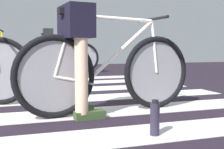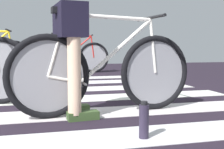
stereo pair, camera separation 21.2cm
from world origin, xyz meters
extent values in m
cube|color=black|center=(0.00, 0.00, 0.01)|extent=(18.00, 14.00, 0.02)
cube|color=beige|center=(0.06, -0.65, 0.02)|extent=(5.20, 0.44, 0.00)
cube|color=beige|center=(-0.03, 0.11, 0.02)|extent=(5.20, 0.44, 0.00)
cube|color=beige|center=(-0.07, 0.87, 0.02)|extent=(5.20, 0.44, 0.00)
cube|color=silver|center=(0.03, 1.65, 0.02)|extent=(5.20, 0.44, 0.00)
cube|color=beige|center=(-0.03, 2.38, 0.02)|extent=(5.20, 0.44, 0.00)
torus|color=black|center=(0.34, -0.76, 0.38)|extent=(0.72, 0.14, 0.72)
torus|color=black|center=(1.36, -0.64, 0.38)|extent=(0.72, 0.14, 0.72)
cylinder|color=gray|center=(0.34, -0.76, 0.38)|extent=(0.60, 0.08, 0.61)
cylinder|color=gray|center=(1.36, -0.64, 0.38)|extent=(0.60, 0.08, 0.61)
cylinder|color=white|center=(0.90, -0.70, 0.89)|extent=(0.80, 0.13, 0.05)
cylinder|color=white|center=(0.96, -0.69, 0.60)|extent=(0.70, 0.12, 0.59)
cylinder|color=white|center=(0.56, -0.74, 0.61)|extent=(0.16, 0.05, 0.59)
cylinder|color=white|center=(0.48, -0.75, 0.35)|extent=(0.29, 0.06, 0.09)
cylinder|color=white|center=(0.42, -0.76, 0.64)|extent=(0.19, 0.05, 0.53)
cylinder|color=white|center=(1.33, -0.65, 0.63)|extent=(0.09, 0.04, 0.50)
cube|color=black|center=(0.50, -0.75, 0.93)|extent=(0.25, 0.12, 0.05)
cylinder|color=black|center=(1.30, -0.65, 0.90)|extent=(0.09, 0.52, 0.03)
cylinder|color=#4C4C51|center=(0.62, -0.73, 0.32)|extent=(0.06, 0.34, 0.02)
cylinder|color=beige|center=(0.52, -0.60, 0.51)|extent=(0.11, 0.11, 0.87)
cylinder|color=beige|center=(0.55, -0.88, 0.51)|extent=(0.11, 0.11, 0.87)
cube|color=black|center=(0.53, -0.74, 0.84)|extent=(0.27, 0.43, 0.28)
cube|color=#374F28|center=(0.59, -0.60, 0.06)|extent=(0.27, 0.13, 0.07)
cube|color=#374F28|center=(0.62, -0.87, 0.06)|extent=(0.27, 0.13, 0.07)
torus|color=black|center=(-0.14, 1.83, 0.38)|extent=(0.72, 0.09, 0.72)
cylinder|color=gray|center=(-0.14, 1.83, 0.38)|extent=(0.61, 0.04, 0.61)
cylinder|color=yellow|center=(-0.17, 1.84, 0.63)|extent=(0.09, 0.03, 0.50)
cylinder|color=black|center=(-0.20, 1.84, 0.90)|extent=(0.05, 0.52, 0.03)
torus|color=black|center=(0.52, 3.59, 0.38)|extent=(0.72, 0.09, 0.72)
torus|color=black|center=(1.54, 3.54, 0.38)|extent=(0.72, 0.09, 0.72)
cylinder|color=gray|center=(0.52, 3.59, 0.38)|extent=(0.61, 0.04, 0.61)
cylinder|color=gray|center=(1.54, 3.54, 0.38)|extent=(0.61, 0.04, 0.61)
cylinder|color=red|center=(1.08, 3.56, 0.89)|extent=(0.80, 0.08, 0.05)
cylinder|color=red|center=(1.14, 3.56, 0.60)|extent=(0.70, 0.07, 0.59)
cylinder|color=red|center=(0.74, 3.58, 0.61)|extent=(0.15, 0.04, 0.59)
cylinder|color=red|center=(0.66, 3.58, 0.35)|extent=(0.29, 0.04, 0.09)
cylinder|color=red|center=(0.60, 3.59, 0.64)|extent=(0.19, 0.03, 0.53)
cylinder|color=red|center=(1.51, 3.54, 0.63)|extent=(0.09, 0.03, 0.50)
cube|color=black|center=(0.68, 3.58, 0.93)|extent=(0.24, 0.10, 0.05)
cylinder|color=black|center=(1.48, 3.54, 0.90)|extent=(0.05, 0.52, 0.03)
cylinder|color=#4C4C51|center=(0.80, 3.58, 0.32)|extent=(0.04, 0.34, 0.02)
cylinder|color=#A87A5B|center=(0.72, 3.72, 0.54)|extent=(0.11, 0.11, 0.94)
cylinder|color=#A87A5B|center=(0.70, 3.44, 0.54)|extent=(0.11, 0.11, 0.94)
cube|color=black|center=(0.71, 3.58, 0.91)|extent=(0.24, 0.42, 0.28)
cube|color=#705B59|center=(0.79, 3.72, 0.06)|extent=(0.26, 0.11, 0.07)
cube|color=#705B59|center=(0.77, 3.44, 0.06)|extent=(0.26, 0.11, 0.07)
cylinder|color=#282234|center=(0.94, -1.46, 0.13)|extent=(0.07, 0.07, 0.23)
cylinder|color=black|center=(0.94, -1.46, 0.26)|extent=(0.05, 0.05, 0.02)
camera|label=1|loc=(0.06, -3.22, 0.62)|focal=46.28mm
camera|label=2|loc=(0.28, -3.22, 0.62)|focal=46.28mm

